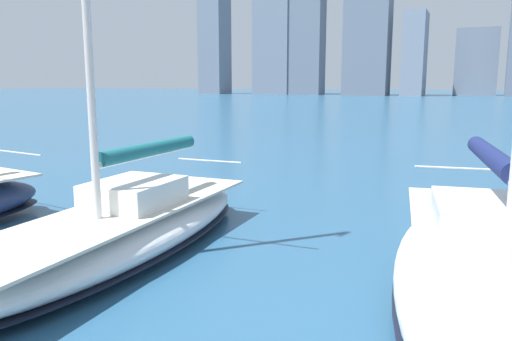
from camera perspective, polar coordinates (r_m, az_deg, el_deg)
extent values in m
cube|color=gray|center=(168.52, 23.87, 11.23)|extent=(11.93, 9.50, 19.81)
cube|color=gray|center=(155.95, 17.68, 12.54)|extent=(6.08, 11.68, 23.93)
cube|color=slate|center=(158.41, 12.71, 16.65)|extent=(13.13, 8.90, 45.60)
cube|color=slate|center=(168.32, 5.74, 15.71)|extent=(11.39, 7.26, 41.41)
cube|color=slate|center=(173.05, 2.16, 16.61)|extent=(12.43, 9.45, 47.55)
cube|color=slate|center=(180.86, -4.76, 15.04)|extent=(8.40, 9.48, 39.70)
ellipsoid|color=white|center=(8.57, 25.66, -11.93)|extent=(4.22, 9.45, 1.21)
ellipsoid|color=black|center=(8.70, 25.49, -13.98)|extent=(4.24, 9.50, 0.10)
cube|color=beige|center=(8.37, 25.98, -7.87)|extent=(3.53, 8.29, 0.06)
cube|color=silver|center=(8.81, 25.54, -4.92)|extent=(2.05, 2.24, 0.55)
cylinder|color=silver|center=(9.32, 25.22, 0.75)|extent=(0.65, 3.81, 0.12)
cylinder|color=navy|center=(9.30, 25.27, 1.48)|extent=(0.80, 3.54, 0.32)
cylinder|color=silver|center=(12.22, 22.94, 0.22)|extent=(2.23, 0.35, 0.04)
ellipsoid|color=silver|center=(11.21, -15.21, -6.99)|extent=(2.90, 9.19, 0.92)
ellipsoid|color=black|center=(11.29, -15.15, -8.22)|extent=(2.91, 9.23, 0.10)
cube|color=beige|center=(11.09, -15.32, -4.57)|extent=(2.39, 8.08, 0.06)
cube|color=silver|center=(11.44, -13.72, -2.48)|extent=(1.66, 2.05, 0.55)
cylinder|color=silver|center=(11.85, -11.93, 1.83)|extent=(0.21, 3.84, 0.12)
cylinder|color=#19606B|center=(11.84, -11.95, 2.40)|extent=(0.40, 3.53, 0.32)
cylinder|color=silver|center=(14.37, -5.38, 1.14)|extent=(2.01, 0.09, 0.04)
cylinder|color=silver|center=(15.90, -25.52, 1.85)|extent=(2.08, 0.34, 0.04)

